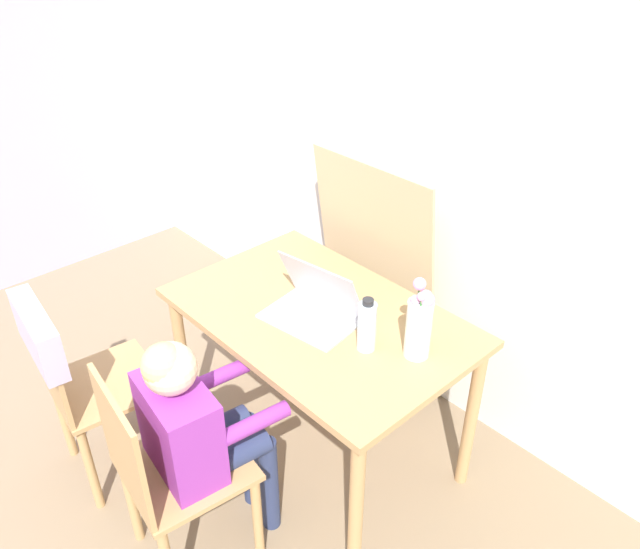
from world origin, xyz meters
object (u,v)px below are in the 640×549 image
person_seated (196,424)px  water_bottle (367,326)px  chair_occupied (168,473)px  chair_spare (69,366)px  flower_vase (419,323)px  laptop (315,304)px

person_seated → water_bottle: 0.67m
chair_occupied → person_seated: person_seated is taller
chair_spare → person_seated: bearing=-157.1°
chair_spare → flower_vase: flower_vase is taller
laptop → water_bottle: laptop is taller
chair_spare → flower_vase: 1.33m
chair_spare → chair_occupied: bearing=-167.9°
flower_vase → chair_occupied: bearing=-114.6°
chair_spare → laptop: (0.55, 0.77, 0.20)m
chair_occupied → flower_vase: size_ratio=2.85×
laptop → water_bottle: 0.27m
person_seated → water_bottle: bearing=-102.5°
chair_spare → water_bottle: bearing=-130.2°
chair_spare → laptop: size_ratio=2.32×
laptop → chair_spare: bearing=-134.3°
chair_occupied → flower_vase: (0.37, 0.82, 0.42)m
laptop → flower_vase: flower_vase is taller
chair_occupied → flower_vase: 0.99m
chair_spare → flower_vase: size_ratio=2.89×
laptop → water_bottle: size_ratio=1.81×
water_bottle → chair_spare: bearing=-136.7°
flower_vase → water_bottle: bearing=-143.8°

